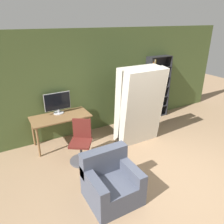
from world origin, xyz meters
The scene contains 9 objects.
ground_plane centered at (0.00, 0.00, 0.00)m, with size 16.00×16.00×0.00m, color #937556.
wall_back centered at (0.00, 2.96, 1.35)m, with size 8.00×0.06×2.70m.
desk centered at (-1.45, 2.59, 0.67)m, with size 1.38×0.68×0.76m.
monitor centered at (-1.43, 2.78, 1.04)m, with size 0.63×0.25×0.53m.
office_chair centered at (-1.29, 1.71, 0.38)m, with size 0.61×0.61×0.94m.
bookshelf centered at (1.58, 2.81, 0.93)m, with size 0.77×0.29×1.90m.
mattress_near centered at (0.28, 1.68, 0.95)m, with size 1.06×0.47×1.90m.
mattress_far centered at (0.28, 1.93, 0.95)m, with size 1.06×0.37×1.90m.
armchair centered at (-1.27, 0.44, 0.32)m, with size 0.85×0.80×0.85m.
Camera 1 is at (-2.71, -2.14, 2.90)m, focal length 35.00 mm.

